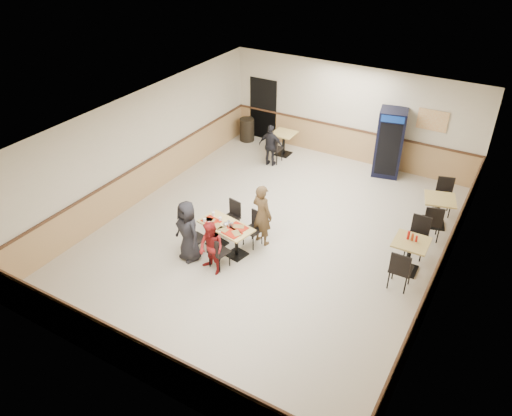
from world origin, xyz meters
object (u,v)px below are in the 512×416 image
Objects in this scene: diner_woman_left at (188,231)px; back_table at (284,140)px; trash_bin at (247,130)px; main_table at (226,233)px; diner_woman_right at (211,248)px; diner_man_opposite at (262,215)px; side_table_near at (410,251)px; lone_diner at (271,146)px; side_table_far at (438,207)px; pepsi_cooler at (390,143)px.

diner_woman_left is 1.98× the size of back_table.
back_table is 1.63m from trash_bin.
main_table is at bearing 69.44° from diner_woman_left.
back_table is (-1.38, 6.09, -0.14)m from diner_woman_right.
main_table is 1.86× the size of back_table.
side_table_near is (3.36, 0.70, -0.26)m from diner_man_opposite.
lone_diner is 1.44× the size of side_table_far.
lone_diner is 1.70× the size of trash_bin.
pepsi_cooler is (1.50, 4.94, 0.23)m from diner_man_opposite.
lone_diner reaches higher than side_table_far.
trash_bin is at bearing 128.26° from diner_woman_left.
side_table_far is at bearing 64.72° from diner_woman_right.
diner_man_opposite is (0.40, 1.54, 0.14)m from diner_woman_right.
diner_man_opposite reaches higher than lone_diner.
side_table_far is 2.91m from pepsi_cooler.
diner_woman_right reaches higher than back_table.
diner_woman_left is 6.29m from side_table_far.
back_table is (-5.26, 1.68, -0.03)m from side_table_far.
side_table_far is at bearing 61.36° from diner_woman_left.
main_table is at bearing -138.68° from side_table_far.
side_table_near reaches higher than trash_bin.
side_table_far reaches higher than trash_bin.
lone_diner is 0.65× the size of pepsi_cooler.
lone_diner is at bearing -90.00° from back_table.
main_table is at bearing 65.27° from diner_man_opposite.
diner_woman_right is at bearing -77.24° from back_table.
diner_woman_right reaches higher than trash_bin.
lone_diner is (-0.64, 5.08, -0.09)m from diner_woman_left.
side_table_far is 7.15m from trash_bin.
diner_man_opposite is 2.02× the size of trash_bin.
side_table_near is 0.87× the size of side_table_far.
diner_woman_left is at bearing -70.43° from trash_bin.
pepsi_cooler reaches higher than main_table.
diner_man_opposite is 1.71× the size of side_table_far.
diner_woman_right is at bearing -149.23° from side_table_near.
diner_woman_left is at bearing -83.81° from back_table.
lone_diner reaches higher than back_table.
back_table is at bearing 114.89° from diner_woman_left.
diner_woman_right reaches higher than side_table_near.
diner_woman_left reaches higher than lone_diner.
trash_bin is at bearing -45.32° from lone_diner.
lone_diner reaches higher than main_table.
side_table_far is (3.89, 4.41, -0.11)m from diner_woman_right.
side_table_far is at bearing 163.07° from lone_diner.
diner_woman_left reaches higher than back_table.
trash_bin is (-6.73, 4.20, -0.14)m from side_table_near.
trash_bin is at bearing 168.21° from pepsi_cooler.
pepsi_cooler is at bearing 89.75° from diner_woman_right.
diner_woman_right is 6.77m from pepsi_cooler.
side_table_far is (3.48, 2.86, -0.26)m from diner_man_opposite.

